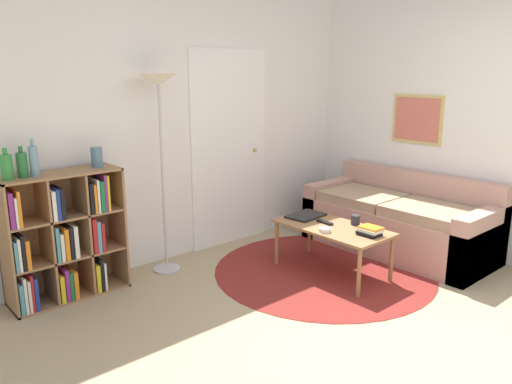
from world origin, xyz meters
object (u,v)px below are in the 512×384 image
object	(u,v)px
bookshelf	(62,239)
laptop	(306,216)
bottle_middle	(22,164)
cup	(355,220)
floor_lamp	(159,102)
bottle_right	(34,161)
coffee_table	(332,231)
bottle_left	(7,167)
vase_on_shelf	(97,157)
couch	(401,222)
bowl	(325,230)

from	to	relation	value
bookshelf	laptop	bearing A→B (deg)	-19.99
bottle_middle	cup	bearing A→B (deg)	-26.27
floor_lamp	laptop	world-z (taller)	floor_lamp
laptop	bottle_right	distance (m)	2.39
coffee_table	bottle_left	bearing A→B (deg)	155.29
laptop	coffee_table	bearing A→B (deg)	-96.08
cup	floor_lamp	bearing A→B (deg)	137.98
cup	vase_on_shelf	size ratio (longest dim) A/B	0.52
coffee_table	couch	bearing A→B (deg)	-3.20
bowl	bottle_middle	distance (m)	2.43
laptop	bottle_right	world-z (taller)	bottle_right
coffee_table	laptop	world-z (taller)	laptop
bottle_right	bottle_middle	bearing A→B (deg)	170.71
vase_on_shelf	coffee_table	bearing A→B (deg)	-33.61
bookshelf	bottle_right	size ratio (longest dim) A/B	3.65
bottle_left	couch	bearing A→B (deg)	-18.69
laptop	vase_on_shelf	world-z (taller)	vase_on_shelf
cup	bottle_left	distance (m)	2.85
cup	bottle_middle	bearing A→B (deg)	153.73
bowl	cup	xyz separation A→B (m)	(0.37, -0.04, 0.02)
coffee_table	bottle_left	distance (m)	2.66
couch	bottle_right	bearing A→B (deg)	160.25
laptop	bowl	xyz separation A→B (m)	(-0.21, -0.42, 0.01)
bookshelf	bottle_middle	world-z (taller)	bottle_middle
vase_on_shelf	bottle_middle	bearing A→B (deg)	-179.06
coffee_table	floor_lamp	bearing A→B (deg)	136.07
floor_lamp	coffee_table	size ratio (longest dim) A/B	1.70
couch	laptop	world-z (taller)	couch
bottle_right	vase_on_shelf	size ratio (longest dim) A/B	1.70
bookshelf	coffee_table	bearing A→B (deg)	-28.90
bowl	bottle_right	world-z (taller)	bottle_right
couch	bookshelf	bearing A→B (deg)	158.93
bottle_left	bottle_right	xyz separation A→B (m)	(0.19, 0.00, 0.02)
bookshelf	vase_on_shelf	xyz separation A→B (m)	(0.34, -0.00, 0.61)
floor_lamp	couch	xyz separation A→B (m)	(2.08, -1.10, -1.23)
bottle_middle	bottle_right	distance (m)	0.08
floor_lamp	bottle_left	distance (m)	1.31
couch	bowl	size ratio (longest dim) A/B	18.28
bottle_right	couch	bearing A→B (deg)	-19.75
floor_lamp	bowl	xyz separation A→B (m)	(0.90, -1.10, -1.06)
couch	bottle_left	size ratio (longest dim) A/B	8.08
bookshelf	vase_on_shelf	size ratio (longest dim) A/B	6.20
cup	bottle_left	world-z (taller)	bottle_left
bowl	bottle_left	distance (m)	2.52
floor_lamp	bottle_left	size ratio (longest dim) A/B	7.71
coffee_table	laptop	xyz separation A→B (m)	(0.04, 0.36, 0.05)
coffee_table	bottle_right	distance (m)	2.50
cup	laptop	bearing A→B (deg)	108.11
bookshelf	bowl	world-z (taller)	bookshelf
bottle_left	bottle_right	size ratio (longest dim) A/B	0.81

